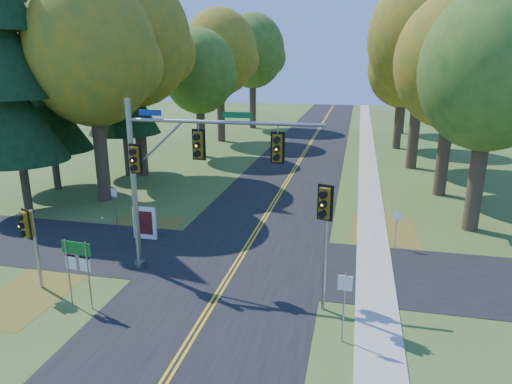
% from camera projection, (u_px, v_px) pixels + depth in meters
% --- Properties ---
extents(ground, '(160.00, 160.00, 0.00)m').
position_uv_depth(ground, '(228.00, 279.00, 19.62)').
color(ground, '#3A551E').
rests_on(ground, ground).
extents(road_main, '(8.00, 160.00, 0.02)m').
position_uv_depth(road_main, '(228.00, 279.00, 19.62)').
color(road_main, black).
rests_on(road_main, ground).
extents(road_cross, '(60.00, 6.00, 0.02)m').
position_uv_depth(road_cross, '(239.00, 260.00, 21.50)').
color(road_cross, black).
rests_on(road_cross, ground).
extents(centerline_left, '(0.10, 160.00, 0.01)m').
position_uv_depth(centerline_left, '(225.00, 278.00, 19.64)').
color(centerline_left, gold).
rests_on(centerline_left, road_main).
extents(centerline_right, '(0.10, 160.00, 0.01)m').
position_uv_depth(centerline_right, '(230.00, 279.00, 19.60)').
color(centerline_right, gold).
rests_on(centerline_right, road_main).
extents(sidewalk_east, '(1.60, 160.00, 0.06)m').
position_uv_depth(sidewalk_east, '(376.00, 294.00, 18.32)').
color(sidewalk_east, '#9E998E').
rests_on(sidewalk_east, ground).
extents(leaf_patch_w_near, '(4.00, 6.00, 0.00)m').
position_uv_depth(leaf_patch_w_near, '(133.00, 234.00, 24.73)').
color(leaf_patch_w_near, brown).
rests_on(leaf_patch_w_near, ground).
extents(leaf_patch_e, '(3.50, 8.00, 0.00)m').
position_uv_depth(leaf_patch_e, '(384.00, 240.00, 23.82)').
color(leaf_patch_e, brown).
rests_on(leaf_patch_e, ground).
extents(leaf_patch_w_far, '(3.00, 5.00, 0.00)m').
position_uv_depth(leaf_patch_w_far, '(28.00, 294.00, 18.38)').
color(leaf_patch_w_far, brown).
rests_on(leaf_patch_w_far, ground).
extents(tree_w_a, '(8.00, 8.00, 14.15)m').
position_uv_depth(tree_w_a, '(93.00, 53.00, 28.08)').
color(tree_w_a, '#38281C').
rests_on(tree_w_a, ground).
extents(tree_e_a, '(7.20, 7.20, 12.73)m').
position_uv_depth(tree_e_a, '(492.00, 71.00, 23.04)').
color(tree_e_a, '#38281C').
rests_on(tree_e_a, ground).
extents(tree_w_b, '(8.60, 8.60, 15.38)m').
position_uv_depth(tree_w_b, '(135.00, 42.00, 34.43)').
color(tree_w_b, '#38281C').
rests_on(tree_w_b, ground).
extents(tree_e_b, '(7.60, 7.60, 13.33)m').
position_uv_depth(tree_e_b, '(455.00, 62.00, 29.43)').
color(tree_e_b, '#38281C').
rests_on(tree_e_b, ground).
extents(tree_w_c, '(6.80, 6.80, 11.91)m').
position_uv_depth(tree_w_c, '(200.00, 72.00, 42.31)').
color(tree_w_c, '#38281C').
rests_on(tree_w_c, ground).
extents(tree_e_c, '(8.80, 8.80, 15.79)m').
position_uv_depth(tree_e_c, '(424.00, 39.00, 36.77)').
color(tree_e_c, '#38281C').
rests_on(tree_e_c, ground).
extents(tree_w_d, '(8.20, 8.20, 14.56)m').
position_uv_depth(tree_w_d, '(221.00, 53.00, 50.09)').
color(tree_w_d, '#38281C').
rests_on(tree_w_d, ground).
extents(tree_e_d, '(7.00, 7.00, 12.32)m').
position_uv_depth(tree_e_d, '(404.00, 68.00, 46.18)').
color(tree_e_d, '#38281C').
rests_on(tree_e_d, ground).
extents(tree_w_e, '(8.40, 8.40, 14.97)m').
position_uv_depth(tree_w_e, '(253.00, 51.00, 59.97)').
color(tree_w_e, '#38281C').
rests_on(tree_w_e, ground).
extents(tree_e_e, '(7.80, 7.80, 13.74)m').
position_uv_depth(tree_e_e, '(407.00, 58.00, 55.69)').
color(tree_e_e, '#38281C').
rests_on(tree_e_e, ground).
extents(pine_a, '(5.60, 5.60, 19.48)m').
position_uv_depth(pine_a, '(7.00, 58.00, 25.70)').
color(pine_a, '#38281C').
rests_on(pine_a, ground).
extents(pine_b, '(5.60, 5.60, 17.31)m').
position_uv_depth(pine_b, '(44.00, 74.00, 30.98)').
color(pine_b, '#38281C').
rests_on(pine_b, ground).
extents(pine_c, '(5.60, 5.60, 20.56)m').
position_uv_depth(pine_c, '(119.00, 51.00, 34.61)').
color(pine_c, '#38281C').
rests_on(pine_c, ground).
extents(traffic_mast, '(8.35, 0.75, 7.57)m').
position_uv_depth(traffic_mast, '(177.00, 165.00, 18.89)').
color(traffic_mast, gray).
rests_on(traffic_mast, ground).
extents(east_signal_pole, '(0.56, 0.67, 4.96)m').
position_uv_depth(east_signal_pole, '(325.00, 217.00, 16.04)').
color(east_signal_pole, '#93979B').
rests_on(east_signal_pole, ground).
extents(ped_signal_pole, '(0.52, 0.63, 3.49)m').
position_uv_depth(ped_signal_pole, '(28.00, 230.00, 18.02)').
color(ped_signal_pole, '#96999E').
rests_on(ped_signal_pole, ground).
extents(route_sign_cluster, '(1.27, 0.19, 2.72)m').
position_uv_depth(route_sign_cluster, '(77.00, 260.00, 16.93)').
color(route_sign_cluster, gray).
rests_on(route_sign_cluster, ground).
extents(info_kiosk, '(1.26, 0.22, 1.74)m').
position_uv_depth(info_kiosk, '(145.00, 223.00, 23.83)').
color(info_kiosk, white).
rests_on(info_kiosk, ground).
extents(reg_sign_e_north, '(0.37, 0.08, 1.95)m').
position_uv_depth(reg_sign_e_north, '(397.00, 222.00, 22.55)').
color(reg_sign_e_north, gray).
rests_on(reg_sign_e_north, ground).
extents(reg_sign_e_south, '(0.48, 0.08, 2.52)m').
position_uv_depth(reg_sign_e_south, '(344.00, 295.00, 14.81)').
color(reg_sign_e_south, gray).
rests_on(reg_sign_e_south, ground).
extents(reg_sign_w, '(0.42, 0.17, 2.27)m').
position_uv_depth(reg_sign_w, '(115.00, 199.00, 25.51)').
color(reg_sign_w, gray).
rests_on(reg_sign_w, ground).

